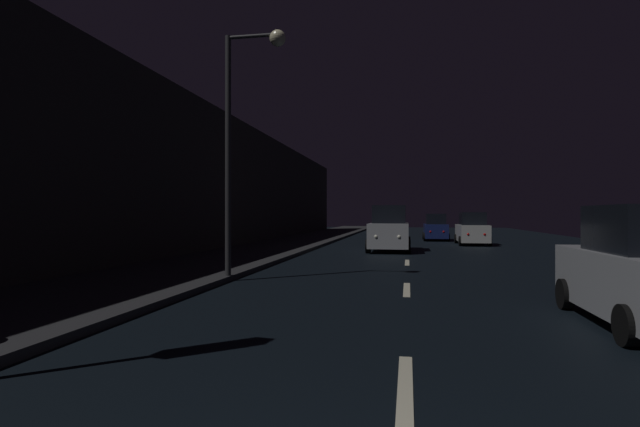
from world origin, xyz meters
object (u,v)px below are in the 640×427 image
(streetlamp_overhead, at_px, (245,115))
(car_parked_right_far, at_px, (472,230))
(car_distant_taillights, at_px, (435,228))
(car_approaching_headlights, at_px, (389,230))

(streetlamp_overhead, xyz_separation_m, car_parked_right_far, (8.14, 17.56, -3.64))
(car_distant_taillights, bearing_deg, streetlamp_overhead, 164.22)
(car_approaching_headlights, height_order, car_distant_taillights, car_approaching_headlights)
(car_distant_taillights, relative_size, car_parked_right_far, 0.96)
(streetlamp_overhead, distance_m, car_distant_taillights, 23.29)
(streetlamp_overhead, xyz_separation_m, car_approaching_headlights, (3.45, 11.74, -3.50))
(car_approaching_headlights, xyz_separation_m, car_parked_right_far, (4.69, 5.82, -0.14))
(car_approaching_headlights, bearing_deg, car_parked_right_far, 141.11)
(streetlamp_overhead, distance_m, car_approaching_headlights, 12.73)
(car_approaching_headlights, distance_m, car_distant_taillights, 10.76)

